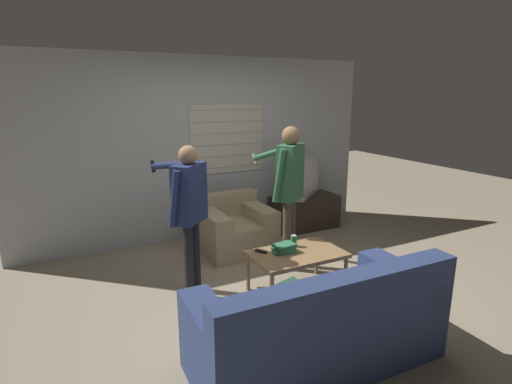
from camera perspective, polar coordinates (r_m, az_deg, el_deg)
ground_plane at (r=4.34m, az=2.51°, el=-14.27°), size 16.00×16.00×0.00m
wall_back at (r=5.73m, az=-7.35°, el=6.10°), size 5.20×0.08×2.55m
couch_blue at (r=3.23m, az=9.03°, el=-18.59°), size 1.95×0.87×0.86m
armchair_beige at (r=5.37m, az=-3.19°, el=-5.15°), size 0.92×0.87×0.72m
coffee_table at (r=4.23m, az=5.86°, el=-9.12°), size 0.96×0.60×0.44m
tv_stand at (r=6.25m, az=6.89°, el=-2.86°), size 1.03×0.50×0.51m
tv at (r=6.11m, az=7.01°, el=2.08°), size 0.69×0.60×0.59m
person_left_standing at (r=4.04m, az=-9.58°, el=-1.59°), size 0.47×0.79×1.56m
person_right_standing at (r=4.61m, az=4.75°, el=1.61°), size 0.47×0.81×1.69m
book_stack at (r=4.19m, az=3.99°, el=-7.99°), size 0.26×0.22×0.09m
soda_can at (r=4.34m, az=5.41°, el=-6.96°), size 0.07×0.07×0.13m
spare_remote at (r=4.19m, az=0.72°, el=-8.46°), size 0.10×0.13×0.02m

